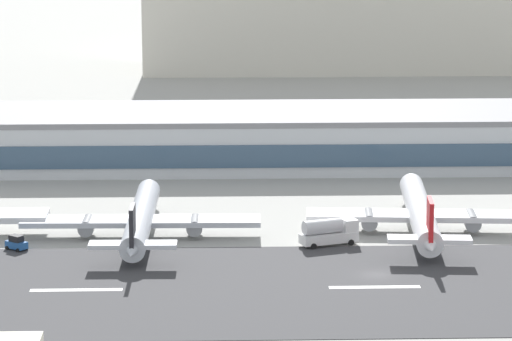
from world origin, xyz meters
The scene contains 9 objects.
ground_plane centered at (0.00, 0.00, 0.00)m, with size 1400.00×1400.00×0.00m, color #9E9E99.
runway_strip centered at (0.00, -5.59, 0.04)m, with size 800.00×40.51×0.08m, color #38383A.
runway_centreline_dash_3 centered at (-39.76, -5.59, 0.09)m, with size 12.00×1.20×0.01m, color white.
runway_centreline_dash_4 centered at (-0.89, -5.59, 0.09)m, with size 12.00×1.20×0.01m, color white.
terminal_building centered at (-11.11, 73.15, 5.05)m, with size 171.15×26.08×10.09m.
airliner_black_tail_gate_1 centered at (-32.69, 20.09, 2.75)m, with size 35.63×41.36×8.63m.
airliner_red_tail_gate_2 centered at (9.23, 21.71, 2.86)m, with size 34.62×42.94×8.96m.
service_baggage_tug_0 centered at (-50.23, 14.31, 1.05)m, with size 3.50×3.25×2.20m.
service_fuel_truck_1 centered at (-5.08, 15.49, 2.03)m, with size 8.88×5.29×3.95m.
Camera 1 is at (-21.89, -174.86, 52.40)m, focal length 95.21 mm.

